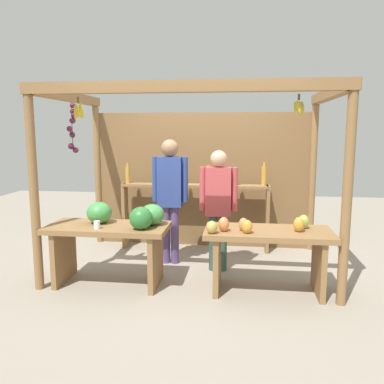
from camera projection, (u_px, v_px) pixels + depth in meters
The scene contains 7 objects.
ground_plane at pixel (194, 266), 5.26m from camera, with size 12.00×12.00×0.00m, color gray.
market_stall at pixel (197, 163), 5.50m from camera, with size 3.44×2.07×2.29m.
fruit_counter_left at pixel (116, 231), 4.55m from camera, with size 1.40×0.64×0.96m.
fruit_counter_right at pixel (267, 245), 4.33m from camera, with size 1.40×0.64×0.87m.
bottle_shelf_unit at pixel (195, 198), 5.86m from camera, with size 2.21×0.22×1.34m.
vendor_man at pixel (170, 190), 5.22m from camera, with size 0.48×0.23×1.68m.
vendor_woman at pixel (218, 200), 4.96m from camera, with size 0.48×0.21×1.55m.
Camera 1 is at (0.61, -5.00, 1.79)m, focal length 36.74 mm.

